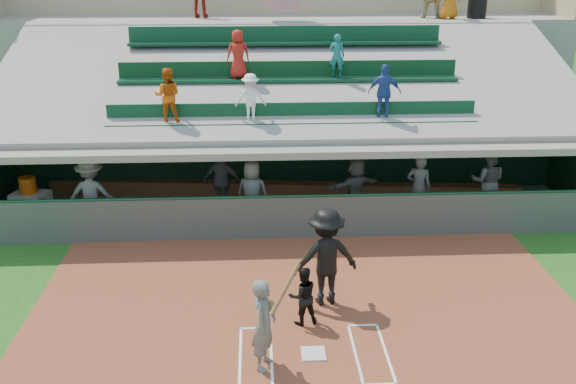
{
  "coord_description": "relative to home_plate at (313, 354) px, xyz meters",
  "views": [
    {
      "loc": [
        -0.95,
        -9.61,
        6.73
      ],
      "look_at": [
        -0.27,
        3.5,
        1.8
      ],
      "focal_mm": 40.0,
      "sensor_mm": 36.0,
      "label": 1
    }
  ],
  "objects": [
    {
      "name": "ground",
      "position": [
        0.0,
        0.0,
        -0.04
      ],
      "size": [
        100.0,
        100.0,
        0.0
      ],
      "primitive_type": "plane",
      "color": "#1E4E16",
      "rests_on": "ground"
    },
    {
      "name": "dirt_slab",
      "position": [
        0.0,
        0.5,
        -0.03
      ],
      "size": [
        11.0,
        9.0,
        0.02
      ],
      "primitive_type": "cube",
      "color": "brown",
      "rests_on": "ground"
    },
    {
      "name": "home_plate",
      "position": [
        0.0,
        0.0,
        0.0
      ],
      "size": [
        0.43,
        0.43,
        0.03
      ],
      "primitive_type": "cube",
      "color": "silver",
      "rests_on": "dirt_slab"
    },
    {
      "name": "batters_box_chalk",
      "position": [
        0.0,
        0.0,
        -0.01
      ],
      "size": [
        2.65,
        1.85,
        0.01
      ],
      "color": "white",
      "rests_on": "dirt_slab"
    },
    {
      "name": "dugout_floor",
      "position": [
        0.0,
        6.75,
        -0.02
      ],
      "size": [
        16.0,
        3.5,
        0.04
      ],
      "primitive_type": "cube",
      "color": "gray",
      "rests_on": "ground"
    },
    {
      "name": "concourse_slab",
      "position": [
        0.0,
        13.5,
        2.26
      ],
      "size": [
        20.0,
        3.0,
        4.6
      ],
      "primitive_type": "cube",
      "color": "gray",
      "rests_on": "ground"
    },
    {
      "name": "grandstand",
      "position": [
        -0.01,
        10.51,
        2.23
      ],
      "size": [
        20.4,
        10.4,
        7.8
      ],
      "color": "#484D48",
      "rests_on": "ground"
    },
    {
      "name": "batter_at_plate",
      "position": [
        -0.87,
        -0.29,
        0.82
      ],
      "size": [
        0.91,
        0.77,
        1.95
      ],
      "color": "#555853",
      "rests_on": "dirt_slab"
    },
    {
      "name": "catcher",
      "position": [
        -0.12,
        1.05,
        0.57
      ],
      "size": [
        0.66,
        0.56,
        1.18
      ],
      "primitive_type": "imported",
      "rotation": [
        0.0,
        0.0,
        3.37
      ],
      "color": "black",
      "rests_on": "dirt_slab"
    },
    {
      "name": "home_umpire",
      "position": [
        0.4,
        1.83,
        1.0
      ],
      "size": [
        1.42,
        0.97,
        2.03
      ],
      "primitive_type": "imported",
      "rotation": [
        0.0,
        0.0,
        3.31
      ],
      "color": "black",
      "rests_on": "dirt_slab"
    },
    {
      "name": "dugout_bench",
      "position": [
        -0.23,
        7.89,
        0.21
      ],
      "size": [
        13.62,
        1.75,
        0.41
      ],
      "primitive_type": "cube",
      "rotation": [
        0.0,
        0.0,
        -0.1
      ],
      "color": "brown",
      "rests_on": "dugout_floor"
    },
    {
      "name": "white_table",
      "position": [
        -6.9,
        6.4,
        0.4
      ],
      "size": [
        1.03,
        0.87,
        0.78
      ],
      "primitive_type": "cube",
      "rotation": [
        0.0,
        0.0,
        -0.26
      ],
      "color": "silver",
      "rests_on": "dugout_floor"
    },
    {
      "name": "water_cooler",
      "position": [
        -6.92,
        6.4,
        1.0
      ],
      "size": [
        0.43,
        0.43,
        0.43
      ],
      "primitive_type": "cylinder",
      "color": "#E75A0D",
      "rests_on": "white_table"
    },
    {
      "name": "dugout_player_a",
      "position": [
        -5.14,
        5.76,
        0.95
      ],
      "size": [
        1.24,
        0.73,
        1.9
      ],
      "primitive_type": "imported",
      "rotation": [
        0.0,
        0.0,
        3.16
      ],
      "color": "#61635E",
      "rests_on": "dugout_floor"
    },
    {
      "name": "dugout_player_b",
      "position": [
        -1.89,
        6.73,
        0.89
      ],
      "size": [
        1.11,
        0.66,
        1.78
      ],
      "primitive_type": "imported",
      "rotation": [
        0.0,
        0.0,
        2.91
      ],
      "color": "#52544F",
      "rests_on": "dugout_floor"
    },
    {
      "name": "dugout_player_c",
      "position": [
        -1.07,
        5.82,
        0.87
      ],
      "size": [
        0.96,
        0.76,
        1.73
      ],
      "primitive_type": "imported",
      "rotation": [
        0.0,
        0.0,
        2.87
      ],
      "color": "#5E615C",
      "rests_on": "dugout_floor"
    },
    {
      "name": "dugout_player_d",
      "position": [
        1.66,
        6.17,
        0.84
      ],
      "size": [
        1.62,
        1.06,
        1.67
      ],
      "primitive_type": "imported",
      "rotation": [
        0.0,
        0.0,
        3.54
      ],
      "color": "#555853",
      "rests_on": "dugout_floor"
    },
    {
      "name": "dugout_player_e",
      "position": [
        3.29,
        5.98,
        0.89
      ],
      "size": [
        0.75,
        0.61,
        1.77
      ],
      "primitive_type": "imported",
      "rotation": [
        0.0,
        0.0,
        2.82
      ],
      "color": "#545651",
      "rests_on": "dugout_floor"
    },
    {
      "name": "dugout_player_f",
      "position": [
        5.24,
        6.27,
        0.93
      ],
      "size": [
        1.07,
        0.94,
        1.84
      ],
      "primitive_type": "imported",
      "rotation": [
        0.0,
        0.0,
        2.83
      ],
      "color": "#5F635D",
      "rests_on": "dugout_floor"
    },
    {
      "name": "trash_bin",
      "position": [
        6.64,
        12.62,
        5.04
      ],
      "size": [
        0.63,
        0.63,
        0.95
      ],
      "primitive_type": "cylinder",
      "color": "black",
      "rests_on": "concourse_slab"
    }
  ]
}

